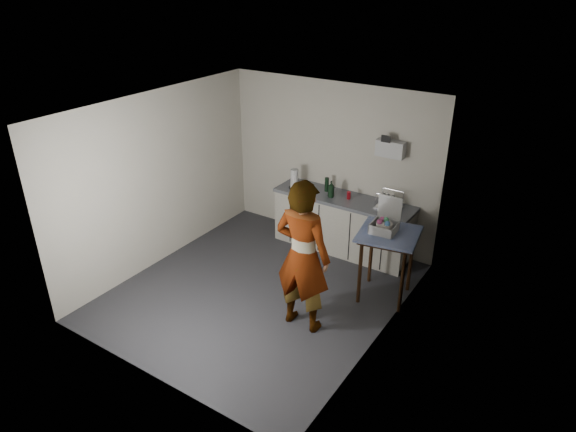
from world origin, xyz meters
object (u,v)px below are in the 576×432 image
Objects in this scene: standing_man at (303,256)px; paper_towel at (294,179)px; side_table at (388,241)px; soap_bottle at (331,189)px; dish_rack at (388,204)px; kitchen_counter at (342,225)px; soda_can at (349,195)px; dark_bottle at (327,184)px; bakery_box at (385,224)px.

paper_towel is (-1.32, 1.88, 0.07)m from standing_man.
paper_towel is at bearing 149.43° from side_table.
soap_bottle is 0.73× the size of dish_rack.
dish_rack is (1.57, 0.13, -0.09)m from paper_towel.
soap_bottle is at bearing -172.31° from dish_rack.
soap_bottle is at bearing -152.25° from kitchen_counter.
soap_bottle is 0.91m from dish_rack.
side_table is (1.10, -0.84, 0.43)m from kitchen_counter.
soda_can is (0.26, 0.09, -0.08)m from soap_bottle.
soap_bottle is at bearing -44.87° from dark_bottle.
bakery_box is (1.20, -0.74, 0.04)m from soap_bottle.
dark_bottle reaches higher than kitchen_counter.
soda_can is (0.08, -0.00, 0.54)m from kitchen_counter.
dish_rack is (-0.38, 0.87, 0.11)m from side_table.
dark_bottle is at bearing 137.92° from side_table.
standing_man is 2.00m from soap_bottle.
side_table is 0.95m from dish_rack.
standing_man reaches higher than side_table.
paper_towel is at bearing -173.16° from kitchen_counter.
standing_man is at bearing -128.46° from side_table.
paper_towel reaches higher than kitchen_counter.
paper_towel is 0.88× the size of dish_rack.
paper_towel reaches higher than dark_bottle.
side_table is 1.72m from dark_bottle.
kitchen_counter is at bearing -177.80° from dish_rack.
soda_can is 0.31× the size of dish_rack.
dish_rack is at bearing 7.69° from soap_bottle.
dark_bottle is at bearing 169.83° from soda_can.
standing_man is 17.42× the size of soda_can.
standing_man reaches higher than soda_can.
standing_man is at bearing -78.80° from soda_can.
dish_rack reaches higher than side_table.
dark_bottle is at bearing 143.16° from bakery_box.
standing_man is at bearing -54.99° from paper_towel.
dish_rack is (0.64, 0.03, 0.00)m from soda_can.
dish_rack reaches higher than dark_bottle.
dish_rack is at bearing -98.67° from standing_man.
dish_rack is (0.25, 2.01, -0.02)m from standing_man.
side_table is 2.71× the size of dish_rack.
soda_can is 0.36× the size of paper_towel.
dark_bottle is 0.62× the size of dish_rack.
soap_bottle is 0.67m from paper_towel.
side_table is 0.50× the size of standing_man.
soda_can is 1.27m from bakery_box.
bakery_box reaches higher than kitchen_counter.
bakery_box is (0.31, -0.86, 0.12)m from dish_rack.
paper_towel reaches higher than side_table.
side_table is 4.36× the size of dark_bottle.
kitchen_counter is at bearing 137.56° from bakery_box.
dish_rack is (0.90, 0.12, -0.08)m from soap_bottle.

